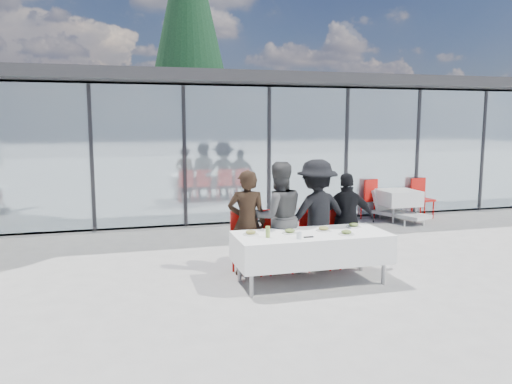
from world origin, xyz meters
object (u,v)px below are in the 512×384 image
(diner_chair_a, at_px, (246,239))
(diner_chair_b, at_px, (277,237))
(juice_bottle, at_px, (268,232))
(plate_b, at_px, (290,232))
(spare_chair_b, at_px, (367,197))
(diner_d, at_px, (347,220))
(diner_chair_d, at_px, (344,233))
(dining_table, at_px, (311,247))
(conifer_tree, at_px, (189,28))
(plate_c, at_px, (324,229))
(diner_c, at_px, (316,215))
(spare_table_right, at_px, (398,198))
(plate_a, at_px, (251,233))
(plate_extra, at_px, (346,233))
(diner_b, at_px, (278,217))
(diner_chair_c, at_px, (314,235))
(spare_chair_a, at_px, (421,196))
(folded_eyeglasses, at_px, (309,237))
(lounger, at_px, (396,210))
(diner_a, at_px, (247,223))
(plate_d, at_px, (354,225))

(diner_chair_a, bearing_deg, diner_chair_b, 0.00)
(diner_chair_a, relative_size, juice_bottle, 6.00)
(plate_b, relative_size, spare_chair_b, 0.24)
(diner_d, bearing_deg, diner_chair_d, -77.44)
(juice_bottle, bearing_deg, diner_chair_a, 97.31)
(dining_table, bearing_deg, conifer_tree, 89.42)
(plate_c, xyz_separation_m, spare_chair_b, (2.98, 4.24, -0.24))
(diner_c, xyz_separation_m, spare_chair_b, (2.87, 3.68, -0.35))
(plate_b, bearing_deg, spare_table_right, 42.80)
(dining_table, xyz_separation_m, diner_chair_b, (-0.29, 0.75, -0.00))
(plate_a, bearing_deg, diner_chair_d, 19.08)
(diner_chair_a, relative_size, plate_extra, 4.20)
(diner_chair_a, height_order, diner_chair_b, same)
(diner_chair_a, bearing_deg, diner_b, -9.79)
(plate_extra, bearing_deg, dining_table, 154.52)
(diner_chair_c, bearing_deg, spare_chair_a, 38.50)
(diner_b, xyz_separation_m, plate_c, (0.53, -0.56, -0.10))
(folded_eyeglasses, distance_m, spare_chair_a, 6.40)
(plate_b, xyz_separation_m, spare_table_right, (4.10, 3.79, -0.22))
(spare_table_right, distance_m, lounger, 0.30)
(diner_chair_a, xyz_separation_m, plate_extra, (1.26, -0.97, 0.24))
(diner_b, height_order, juice_bottle, diner_b)
(diner_a, height_order, diner_c, diner_c)
(conifer_tree, bearing_deg, plate_b, -91.91)
(folded_eyeglasses, bearing_deg, spare_chair_b, 53.82)
(plate_a, relative_size, lounger, 0.16)
(diner_chair_a, xyz_separation_m, conifer_tree, (0.94, 12.57, 5.45))
(plate_d, distance_m, spare_table_right, 4.73)
(plate_b, bearing_deg, plate_c, 3.12)
(spare_chair_a, bearing_deg, diner_chair_b, -145.38)
(diner_chair_a, distance_m, spare_table_right, 5.55)
(spare_table_right, bearing_deg, plate_b, -137.20)
(diner_b, relative_size, conifer_tree, 0.17)
(diner_chair_d, height_order, spare_table_right, diner_chair_d)
(diner_d, xyz_separation_m, lounger, (2.84, 3.20, -0.52))
(diner_chair_d, xyz_separation_m, spare_chair_a, (3.67, 3.35, 0.00))
(plate_c, bearing_deg, plate_d, 11.92)
(diner_chair_d, xyz_separation_m, conifer_tree, (-0.75, 12.57, 5.45))
(diner_c, relative_size, plate_extra, 7.66)
(diner_c, bearing_deg, dining_table, 54.27)
(diner_chair_a, distance_m, plate_b, 0.87)
(plate_b, bearing_deg, spare_chair_a, 39.59)
(diner_a, relative_size, plate_c, 7.08)
(diner_b, xyz_separation_m, spare_table_right, (4.08, 3.21, -0.32))
(plate_c, relative_size, plate_extra, 1.00)
(plate_b, bearing_deg, diner_b, 88.57)
(dining_table, bearing_deg, diner_c, 62.18)
(plate_b, bearing_deg, diner_a, 130.12)
(diner_chair_c, bearing_deg, spare_table_right, 42.19)
(diner_chair_d, relative_size, juice_bottle, 6.00)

